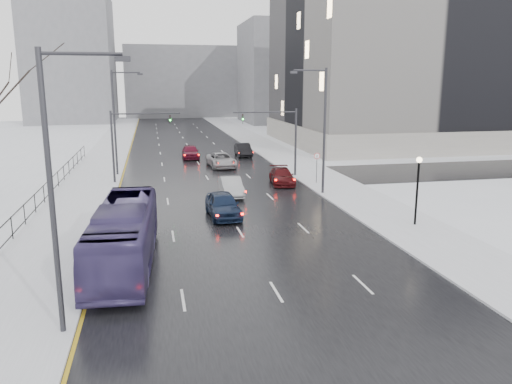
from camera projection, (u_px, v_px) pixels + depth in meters
road at (197, 161)px, 57.88m from camera, size 16.00×150.00×0.04m
cross_road at (208, 180)px, 46.41m from camera, size 130.00×10.00×0.04m
sidewalk_left at (103, 163)px, 55.76m from camera, size 5.00×150.00×0.16m
sidewalk_right at (284, 157)px, 59.97m from camera, size 5.00×150.00×0.16m
park_strip at (11, 166)px, 53.87m from camera, size 14.00×150.00×0.12m
iron_fence at (2, 236)px, 26.41m from camera, size 0.06×70.00×1.30m
streetlight_r_mid at (322, 125)px, 39.19m from camera, size 2.95×0.25×10.00m
streetlight_l_near at (57, 182)px, 16.80m from camera, size 2.95×0.25×10.00m
streetlight_l_far at (117, 118)px, 47.39m from camera, size 2.95×0.25×10.00m
lamppost_r_mid at (418, 181)px, 30.77m from camera, size 0.36×0.36×4.28m
mast_signal_right at (285, 134)px, 46.99m from camera, size 6.10×0.33×6.50m
mast_signal_left at (125, 138)px, 44.06m from camera, size 6.10×0.33×6.50m
no_uturn_sign at (317, 159)px, 43.93m from camera, size 0.60×0.06×2.70m
civic_building at (424, 66)px, 73.95m from camera, size 41.00×31.00×24.80m
bldg_far_right at (296, 73)px, 113.69m from camera, size 24.00×20.00×22.00m
bldg_far_left at (71, 59)px, 112.61m from camera, size 18.00×22.00×28.00m
bldg_far_center at (184, 82)px, 133.22m from camera, size 30.00×18.00×18.00m
bus at (124, 235)px, 24.37m from camera, size 3.26×11.24×3.09m
sedan_center_near at (223, 205)px, 33.40m from camera, size 2.18×4.99×1.67m
sedan_right_near at (231, 187)px, 39.65m from camera, size 1.64×4.55×1.49m
sedan_right_cross at (221, 160)px, 53.17m from camera, size 2.95×5.65×1.52m
sedan_right_far at (282, 176)px, 44.30m from camera, size 2.50×5.00×1.39m
sedan_center_far at (190, 152)px, 59.14m from camera, size 2.00×4.82×1.63m
sedan_right_distant at (243, 150)px, 61.01m from camera, size 1.74×4.75×1.56m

